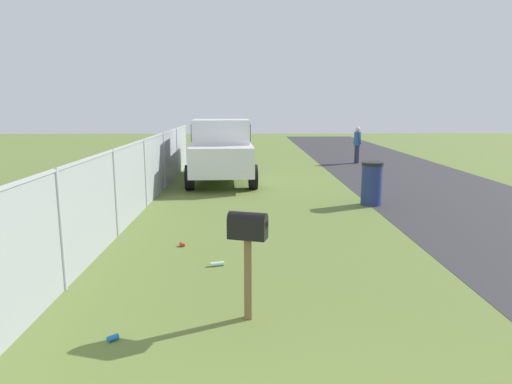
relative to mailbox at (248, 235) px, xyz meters
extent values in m
cube|color=brown|center=(0.00, 0.00, -0.55)|extent=(0.09, 0.09, 1.01)
cube|color=black|center=(0.00, 0.00, 0.07)|extent=(0.32, 0.49, 0.22)
cylinder|color=black|center=(0.00, 0.00, 0.18)|extent=(0.32, 0.49, 0.20)
cube|color=red|center=(0.11, 0.00, 0.13)|extent=(0.02, 0.04, 0.18)
cube|color=silver|center=(10.28, 0.88, -0.17)|extent=(5.08, 2.20, 0.90)
cube|color=silver|center=(9.69, 0.85, 0.66)|extent=(1.79, 1.87, 0.76)
cube|color=black|center=(9.69, 0.85, 0.66)|extent=(1.74, 1.91, 0.53)
cube|color=silver|center=(11.42, 0.05, 0.34)|extent=(2.59, 0.22, 0.12)
cube|color=silver|center=(11.33, 1.83, 0.34)|extent=(2.59, 0.22, 0.12)
cylinder|color=black|center=(8.69, -0.18, -0.67)|extent=(0.77, 0.30, 0.76)
cylinder|color=black|center=(8.59, 1.76, -0.67)|extent=(0.77, 0.30, 0.76)
cylinder|color=black|center=(11.98, 0.00, -0.67)|extent=(0.77, 0.30, 0.76)
cylinder|color=black|center=(11.87, 1.94, -0.67)|extent=(0.77, 0.30, 0.76)
cylinder|color=navy|center=(6.36, -3.21, -0.54)|extent=(0.52, 0.52, 1.04)
cylinder|color=black|center=(6.36, -3.21, 0.02)|extent=(0.55, 0.55, 0.08)
cylinder|color=#2D3351|center=(15.02, -4.85, -0.66)|extent=(0.14, 0.14, 0.79)
cylinder|color=#2D3351|center=(14.88, -4.89, -0.66)|extent=(0.14, 0.14, 0.79)
cylinder|color=#335999|center=(14.95, -4.87, 0.04)|extent=(0.30, 0.30, 0.60)
sphere|color=beige|center=(14.95, -4.87, 0.44)|extent=(0.22, 0.22, 0.22)
cylinder|color=#335999|center=(15.14, -4.81, 0.07)|extent=(0.09, 0.17, 0.54)
cylinder|color=#335999|center=(14.76, -4.93, 0.07)|extent=(0.09, 0.17, 0.54)
cylinder|color=#9EA3A8|center=(0.92, 2.58, -0.19)|extent=(0.07, 0.07, 1.73)
cylinder|color=#9EA3A8|center=(3.56, 2.58, -0.19)|extent=(0.07, 0.07, 1.73)
cylinder|color=#9EA3A8|center=(6.20, 2.58, -0.19)|extent=(0.07, 0.07, 1.73)
cylinder|color=#9EA3A8|center=(8.85, 2.58, -0.19)|extent=(0.07, 0.07, 1.73)
cylinder|color=#9EA3A8|center=(11.49, 2.58, -0.19)|extent=(0.07, 0.07, 1.73)
cylinder|color=#9EA3A8|center=(14.13, 2.58, -0.19)|extent=(0.07, 0.07, 1.73)
cube|color=#9EA3A8|center=(4.88, 2.58, 0.64)|extent=(18.50, 0.04, 0.04)
cube|color=gray|center=(4.88, 2.58, -0.19)|extent=(18.50, 0.01, 1.73)
cylinder|color=blue|center=(-0.51, 1.49, -1.02)|extent=(0.13, 0.13, 0.07)
cylinder|color=#B2D8BF|center=(1.85, 0.49, -1.02)|extent=(0.13, 0.23, 0.07)
cylinder|color=red|center=(2.90, 1.21, -1.02)|extent=(0.14, 0.12, 0.07)
camera|label=1|loc=(-5.19, 0.00, 1.51)|focal=32.07mm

